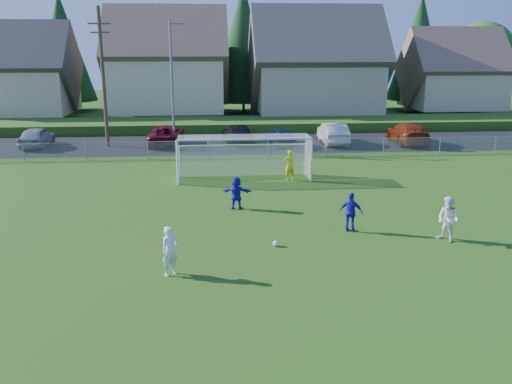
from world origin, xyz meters
The scene contains 21 objects.
ground centered at (0.00, 0.00, 0.00)m, with size 160.00×160.00×0.00m, color #193D0C.
asphalt_lot centered at (0.00, 27.50, 0.01)m, with size 60.00×60.00×0.00m, color black.
grass_embankment centered at (0.00, 35.00, 0.40)m, with size 70.00×6.00×0.80m, color #1E420F.
soccer_ball centered at (0.52, 5.28, 0.11)m, with size 0.22×0.22×0.22m, color white.
player_white_a centered at (-3.26, 2.97, 0.83)m, with size 0.61×0.40×1.67m, color white.
player_white_b centered at (7.17, 5.27, 0.88)m, with size 0.86×0.67×1.77m, color white.
player_blue_a centered at (3.75, 6.73, 0.81)m, with size 0.95×0.40×1.63m, color #1912AA.
player_blue_b centered at (-0.71, 10.25, 0.76)m, with size 1.41×0.45×1.53m, color #1912AA.
goalkeeper centered at (2.53, 15.50, 0.86)m, with size 0.62×0.41×1.71m, color #CBD619.
car_a centered at (-14.72, 27.28, 0.75)m, with size 1.77×4.39×1.50m, color #9B9DA2.
car_c centered at (-5.16, 27.43, 0.75)m, with size 2.48×5.38×1.49m, color maroon.
car_d centered at (0.27, 27.67, 0.72)m, with size 2.02×4.98×1.44m, color black.
car_e centered at (3.42, 26.40, 0.71)m, with size 1.67×4.15×1.42m, color #11203E.
car_f centered at (7.53, 26.69, 0.80)m, with size 1.69×4.85×1.60m, color #BABABA.
car_g centered at (13.28, 26.33, 0.81)m, with size 2.27×5.57×1.62m, color maroon.
soccer_goal centered at (0.00, 16.05, 1.63)m, with size 7.42×1.90×2.50m.
chainlink_fence centered at (0.00, 22.00, 0.63)m, with size 52.06×0.06×1.20m.
streetlight centered at (-4.45, 26.00, 4.84)m, with size 1.38×0.18×9.00m.
utility_pole centered at (-9.50, 27.00, 5.15)m, with size 1.60×0.26×10.00m.
houses_row centered at (1.97, 42.46, 7.33)m, with size 53.90×11.45×13.27m.
tree_row centered at (1.04, 48.74, 6.91)m, with size 65.98×12.36×13.80m.
Camera 1 is at (-1.86, -13.78, 7.37)m, focal length 38.00 mm.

